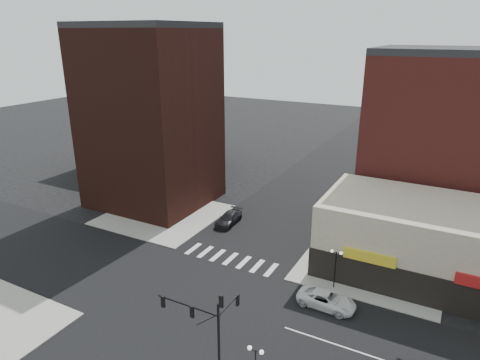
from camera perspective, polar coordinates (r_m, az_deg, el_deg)
The scene contains 14 objects.
ground at distance 43.77m, azimuth -6.62°, elevation -15.14°, with size 240.00×240.00×0.00m, color black.
road_ew at distance 43.76m, azimuth -6.62°, elevation -15.13°, with size 200.00×14.00×0.02m, color black.
road_ns at distance 43.76m, azimuth -6.62°, elevation -15.12°, with size 14.00×200.00×0.02m, color black.
sidewalk_nw at distance 61.63m, azimuth -10.14°, elevation -4.56°, with size 15.00×15.00×0.12m, color gray.
sidewalk_ne at distance 50.69m, azimuth 17.23°, elevation -10.70°, with size 15.00×15.00×0.12m, color gray.
building_nw at distance 63.64m, azimuth -11.81°, elevation 7.86°, with size 16.00×15.00×25.00m, color #361711.
building_nw_low at distance 84.78m, azimuth -11.68°, elevation 6.16°, with size 20.00×18.00×12.00m, color #361711.
building_ne_midrise at distance 60.42m, azimuth 25.35°, elevation 4.35°, with size 18.00×15.00×22.00m, color maroon.
building_ne_row at distance 49.19m, azimuth 25.21°, elevation -8.43°, with size 24.20×12.20×8.00m.
traffic_signal at distance 32.31m, azimuth -4.07°, elevation -18.31°, with size 5.59×3.09×7.77m.
street_lamp_se_a at distance 31.84m, azimuth 2.07°, elevation -22.84°, with size 1.22×0.32×4.16m.
street_lamp_ne at distance 43.97m, azimuth 12.67°, elevation -10.30°, with size 1.22×0.32×4.16m.
white_suv at distance 42.47m, azimuth 11.47°, elevation -15.38°, with size 2.53×5.48×1.52m, color white.
dark_sedan_north at distance 57.75m, azimuth -1.52°, elevation -5.16°, with size 2.15×5.29×1.53m, color black.
Camera 1 is at (21.20, -29.33, 24.63)m, focal length 32.00 mm.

